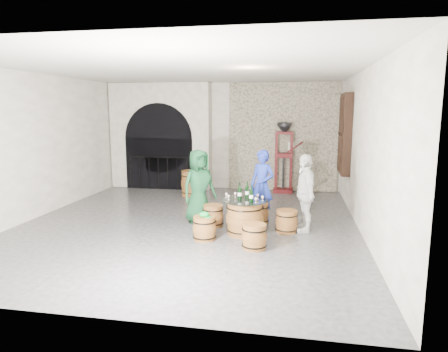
% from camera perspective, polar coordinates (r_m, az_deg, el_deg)
% --- Properties ---
extents(ground, '(8.00, 8.00, 0.00)m').
position_cam_1_polar(ground, '(8.61, -4.97, -6.74)').
color(ground, '#2E2E30').
rests_on(ground, ground).
extents(wall_back, '(8.00, 0.00, 8.00)m').
position_cam_1_polar(wall_back, '(12.20, -0.09, 5.70)').
color(wall_back, silver).
rests_on(wall_back, ground).
extents(wall_front, '(8.00, 0.00, 8.00)m').
position_cam_1_polar(wall_front, '(4.62, -18.46, -0.96)').
color(wall_front, silver).
rests_on(wall_front, ground).
extents(wall_left, '(0.00, 8.00, 8.00)m').
position_cam_1_polar(wall_left, '(9.84, -25.22, 3.91)').
color(wall_left, silver).
rests_on(wall_left, ground).
extents(wall_right, '(0.00, 8.00, 8.00)m').
position_cam_1_polar(wall_right, '(8.11, 19.49, 3.28)').
color(wall_right, silver).
rests_on(wall_right, ground).
extents(ceiling, '(8.00, 8.00, 0.00)m').
position_cam_1_polar(ceiling, '(8.31, -5.29, 14.96)').
color(ceiling, beige).
rests_on(ceiling, wall_back).
extents(stone_facing_panel, '(3.20, 0.12, 3.18)m').
position_cam_1_polar(stone_facing_panel, '(11.95, 8.42, 5.52)').
color(stone_facing_panel, '#A39A82').
rests_on(stone_facing_panel, ground).
extents(arched_opening, '(3.10, 0.60, 3.19)m').
position_cam_1_polar(arched_opening, '(12.44, -9.00, 5.57)').
color(arched_opening, silver).
rests_on(arched_opening, ground).
extents(shuttered_window, '(0.23, 1.10, 2.00)m').
position_cam_1_polar(shuttered_window, '(10.45, 16.86, 5.77)').
color(shuttered_window, black).
rests_on(shuttered_window, wall_right).
extents(barrel_table, '(0.88, 0.88, 0.68)m').
position_cam_1_polar(barrel_table, '(7.78, 2.99, -5.90)').
color(barrel_table, brown).
rests_on(barrel_table, ground).
extents(barrel_stool_left, '(0.45, 0.45, 0.44)m').
position_cam_1_polar(barrel_stool_left, '(8.35, -1.57, -5.67)').
color(barrel_stool_left, brown).
rests_on(barrel_stool_left, ground).
extents(barrel_stool_far, '(0.45, 0.45, 0.44)m').
position_cam_1_polar(barrel_stool_far, '(8.58, 4.95, -5.28)').
color(barrel_stool_far, brown).
rests_on(barrel_stool_far, ground).
extents(barrel_stool_right, '(0.45, 0.45, 0.44)m').
position_cam_1_polar(barrel_stool_right, '(8.02, 8.93, -6.41)').
color(barrel_stool_right, brown).
rests_on(barrel_stool_right, ground).
extents(barrel_stool_near_right, '(0.45, 0.45, 0.44)m').
position_cam_1_polar(barrel_stool_near_right, '(7.03, 4.36, -8.62)').
color(barrel_stool_near_right, brown).
rests_on(barrel_stool_near_right, ground).
extents(barrel_stool_near_left, '(0.45, 0.45, 0.44)m').
position_cam_1_polar(barrel_stool_near_left, '(7.48, -2.83, -7.47)').
color(barrel_stool_near_left, brown).
rests_on(barrel_stool_near_left, ground).
extents(green_cap, '(0.23, 0.18, 0.10)m').
position_cam_1_polar(green_cap, '(7.41, -2.82, -5.52)').
color(green_cap, '#0C882F').
rests_on(green_cap, barrel_stool_near_left).
extents(person_green, '(0.90, 0.90, 1.58)m').
position_cam_1_polar(person_green, '(8.50, -3.59, -1.48)').
color(person_green, '#113C20').
rests_on(person_green, ground).
extents(person_blue, '(0.68, 0.59, 1.56)m').
position_cam_1_polar(person_blue, '(8.67, 5.47, -1.35)').
color(person_blue, '#1B2D99').
rests_on(person_blue, ground).
extents(person_white, '(0.60, 0.97, 1.55)m').
position_cam_1_polar(person_white, '(8.01, 11.48, -2.42)').
color(person_white, silver).
rests_on(person_white, ground).
extents(wine_bottle_left, '(0.08, 0.08, 0.32)m').
position_cam_1_polar(wine_bottle_left, '(7.72, 2.26, -2.38)').
color(wine_bottle_left, black).
rests_on(wine_bottle_left, barrel_table).
extents(wine_bottle_center, '(0.08, 0.08, 0.32)m').
position_cam_1_polar(wine_bottle_center, '(7.52, 3.91, -2.71)').
color(wine_bottle_center, black).
rests_on(wine_bottle_center, barrel_table).
extents(wine_bottle_right, '(0.08, 0.08, 0.32)m').
position_cam_1_polar(wine_bottle_right, '(7.86, 3.33, -2.18)').
color(wine_bottle_right, black).
rests_on(wine_bottle_right, barrel_table).
extents(tasting_glass_a, '(0.05, 0.05, 0.10)m').
position_cam_1_polar(tasting_glass_a, '(7.68, 0.67, -3.07)').
color(tasting_glass_a, '#AE6921').
rests_on(tasting_glass_a, barrel_table).
extents(tasting_glass_b, '(0.05, 0.05, 0.10)m').
position_cam_1_polar(tasting_glass_b, '(7.62, 5.52, -3.20)').
color(tasting_glass_b, '#AE6921').
rests_on(tasting_glass_b, barrel_table).
extents(tasting_glass_c, '(0.05, 0.05, 0.10)m').
position_cam_1_polar(tasting_glass_c, '(7.93, 1.62, -2.67)').
color(tasting_glass_c, '#AE6921').
rests_on(tasting_glass_c, barrel_table).
extents(tasting_glass_d, '(0.05, 0.05, 0.10)m').
position_cam_1_polar(tasting_glass_d, '(7.80, 4.84, -2.91)').
color(tasting_glass_d, '#AE6921').
rests_on(tasting_glass_d, barrel_table).
extents(tasting_glass_e, '(0.05, 0.05, 0.10)m').
position_cam_1_polar(tasting_glass_e, '(7.47, 4.56, -3.45)').
color(tasting_glass_e, '#AE6921').
rests_on(tasting_glass_e, barrel_table).
extents(tasting_glass_f, '(0.05, 0.05, 0.10)m').
position_cam_1_polar(tasting_glass_f, '(7.85, 0.35, -2.78)').
color(tasting_glass_f, '#AE6921').
rests_on(tasting_glass_f, barrel_table).
extents(side_barrel, '(0.54, 0.54, 0.71)m').
position_cam_1_polar(side_barrel, '(11.26, -4.81, -1.04)').
color(side_barrel, brown).
rests_on(side_barrel, ground).
extents(corking_press, '(0.83, 0.45, 2.03)m').
position_cam_1_polar(corking_press, '(11.70, 8.54, 3.39)').
color(corking_press, '#490C0E').
rests_on(corking_press, ground).
extents(control_box, '(0.18, 0.10, 0.22)m').
position_cam_1_polar(control_box, '(11.88, 9.58, 4.26)').
color(control_box, silver).
rests_on(control_box, wall_back).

